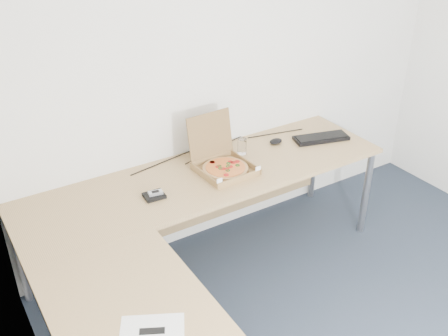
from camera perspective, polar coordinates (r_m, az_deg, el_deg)
desk at (r=2.94m, az=-3.06°, el=-6.42°), size 2.50×2.20×0.73m
pizza_box at (r=3.39m, az=-0.03°, el=0.31°), size 0.33×0.39×0.34m
drinking_glass at (r=3.61m, az=2.00°, el=2.43°), size 0.06×0.06×0.11m
keyboard at (r=3.88m, az=10.68°, el=3.27°), size 0.43×0.25×0.03m
mouse at (r=3.78m, az=5.74°, el=2.95°), size 0.11×0.08×0.04m
wallet at (r=3.16m, az=-7.72°, el=-3.04°), size 0.13×0.11×0.02m
phone at (r=3.15m, az=-7.58°, el=-2.73°), size 0.09×0.06×0.02m
paper_sheet at (r=2.34m, az=-7.95°, el=-17.42°), size 0.33×0.30×0.00m
cable_bundle at (r=3.69m, az=-0.84°, el=2.17°), size 0.68×0.14×0.01m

